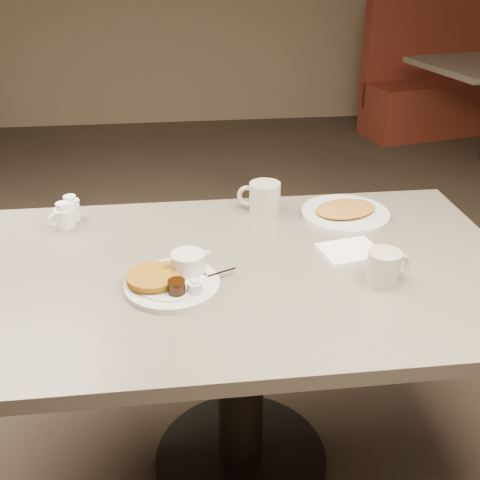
{
  "coord_description": "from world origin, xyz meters",
  "views": [
    {
      "loc": [
        -0.16,
        -1.32,
        1.53
      ],
      "look_at": [
        0.0,
        0.02,
        0.82
      ],
      "focal_mm": 42.85,
      "sensor_mm": 36.0,
      "label": 1
    }
  ],
  "objects": [
    {
      "name": "booth_back_right",
      "position": [
        2.11,
        3.37,
        0.41
      ],
      "size": [
        1.48,
        1.65,
        1.12
      ],
      "color": "maroon",
      "rests_on": "ground"
    },
    {
      "name": "diner_table",
      "position": [
        0.0,
        0.0,
        0.58
      ],
      "size": [
        1.5,
        0.9,
        0.75
      ],
      "color": "slate",
      "rests_on": "ground"
    },
    {
      "name": "creamer_right",
      "position": [
        -0.49,
        0.35,
        0.79
      ],
      "size": [
        0.07,
        0.05,
        0.08
      ],
      "color": "white",
      "rests_on": "diner_table"
    },
    {
      "name": "room",
      "position": [
        0.0,
        0.0,
        1.4
      ],
      "size": [
        7.04,
        8.04,
        2.84
      ],
      "color": "#4C3F33",
      "rests_on": "ground"
    },
    {
      "name": "coffee_mug_far",
      "position": [
        0.11,
        0.33,
        0.8
      ],
      "size": [
        0.15,
        0.13,
        0.1
      ],
      "color": "#B9B19D",
      "rests_on": "diner_table"
    },
    {
      "name": "napkin",
      "position": [
        0.31,
        0.03,
        0.76
      ],
      "size": [
        0.18,
        0.16,
        0.02
      ],
      "color": "white",
      "rests_on": "diner_table"
    },
    {
      "name": "hash_plate",
      "position": [
        0.37,
        0.28,
        0.76
      ],
      "size": [
        0.36,
        0.36,
        0.04
      ],
      "color": "silver",
      "rests_on": "diner_table"
    },
    {
      "name": "coffee_mug_near",
      "position": [
        0.35,
        -0.12,
        0.8
      ],
      "size": [
        0.13,
        0.1,
        0.09
      ],
      "color": "#B8B59E",
      "rests_on": "diner_table"
    },
    {
      "name": "creamer_left",
      "position": [
        -0.51,
        0.3,
        0.79
      ],
      "size": [
        0.08,
        0.07,
        0.08
      ],
      "color": "white",
      "rests_on": "diner_table"
    },
    {
      "name": "main_plate",
      "position": [
        -0.18,
        -0.07,
        0.77
      ],
      "size": [
        0.32,
        0.3,
        0.07
      ],
      "color": "silver",
      "rests_on": "diner_table"
    }
  ]
}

